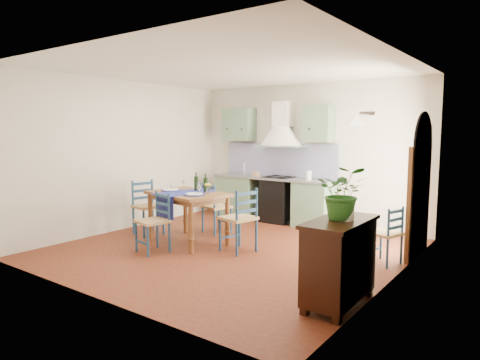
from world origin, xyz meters
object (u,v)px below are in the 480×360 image
object	(u,v)px
sideboard	(339,259)
potted_plant	(343,193)
dining_table	(187,198)
chair_near	(154,222)

from	to	relation	value
sideboard	potted_plant	world-z (taller)	potted_plant
sideboard	potted_plant	distance (m)	0.71
dining_table	sideboard	world-z (taller)	dining_table
dining_table	potted_plant	size ratio (longest dim) A/B	2.57
dining_table	potted_plant	bearing A→B (deg)	-16.73
dining_table	chair_near	bearing A→B (deg)	-91.90
dining_table	potted_plant	xyz separation A→B (m)	(3.11, -0.93, 0.47)
sideboard	potted_plant	xyz separation A→B (m)	(0.02, 0.02, 0.71)
chair_near	potted_plant	xyz separation A→B (m)	(3.13, -0.21, 0.75)
dining_table	sideboard	xyz separation A→B (m)	(3.09, -0.95, -0.24)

